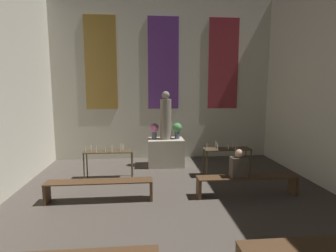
{
  "coord_description": "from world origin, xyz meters",
  "views": [
    {
      "loc": [
        -0.66,
        1.05,
        2.43
      ],
      "look_at": [
        0.0,
        8.38,
        1.39
      ],
      "focal_mm": 28.0,
      "sensor_mm": 36.0,
      "label": 1
    }
  ],
  "objects": [
    {
      "name": "flower_vase_right",
      "position": [
        0.36,
        9.18,
        1.17
      ],
      "size": [
        0.29,
        0.29,
        0.5
      ],
      "color": "#4C5666",
      "rests_on": "altar"
    },
    {
      "name": "pew_back_left",
      "position": [
        -1.65,
        6.62,
        0.34
      ],
      "size": [
        2.29,
        0.36,
        0.46
      ],
      "color": "#4C331E",
      "rests_on": "ground_plane"
    },
    {
      "name": "pew_back_right",
      "position": [
        1.65,
        6.62,
        0.34
      ],
      "size": [
        2.29,
        0.36,
        0.46
      ],
      "color": "#4C331E",
      "rests_on": "ground_plane"
    },
    {
      "name": "candle_rack_right",
      "position": [
        1.64,
        8.05,
        0.67
      ],
      "size": [
        1.31,
        0.42,
        0.96
      ],
      "color": "#473823",
      "rests_on": "ground_plane"
    },
    {
      "name": "wall_back",
      "position": [
        0.0,
        10.21,
        2.77
      ],
      "size": [
        7.71,
        0.16,
        5.49
      ],
      "color": "beige",
      "rests_on": "ground_plane"
    },
    {
      "name": "flower_vase_left",
      "position": [
        -0.36,
        9.18,
        1.17
      ],
      "size": [
        0.29,
        0.29,
        0.5
      ],
      "color": "#4C5666",
      "rests_on": "altar"
    },
    {
      "name": "altar",
      "position": [
        0.0,
        9.18,
        0.43
      ],
      "size": [
        1.12,
        0.75,
        0.86
      ],
      "color": "#BCB29E",
      "rests_on": "ground_plane"
    },
    {
      "name": "candle_rack_left",
      "position": [
        -1.64,
        8.05,
        0.67
      ],
      "size": [
        1.31,
        0.42,
        0.98
      ],
      "color": "#473823",
      "rests_on": "ground_plane"
    },
    {
      "name": "pew_second_right",
      "position": [
        1.65,
        3.98,
        0.34
      ],
      "size": [
        2.29,
        0.36,
        0.46
      ],
      "color": "#4C331E",
      "rests_on": "ground_plane"
    },
    {
      "name": "statue",
      "position": [
        0.0,
        9.18,
        1.56
      ],
      "size": [
        0.35,
        0.35,
        1.5
      ],
      "color": "gray",
      "rests_on": "altar"
    },
    {
      "name": "person_seated",
      "position": [
        1.44,
        6.62,
        0.73
      ],
      "size": [
        0.36,
        0.24,
        0.64
      ],
      "color": "#4C4238",
      "rests_on": "pew_back_right"
    }
  ]
}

